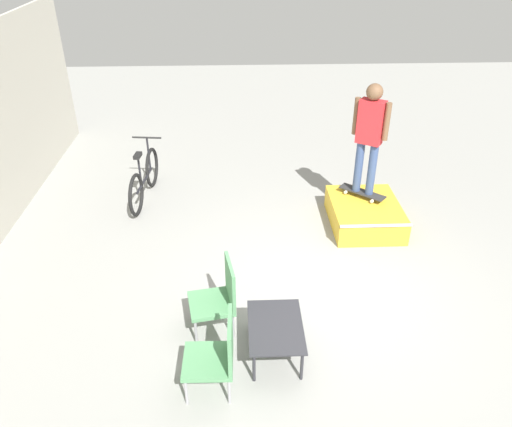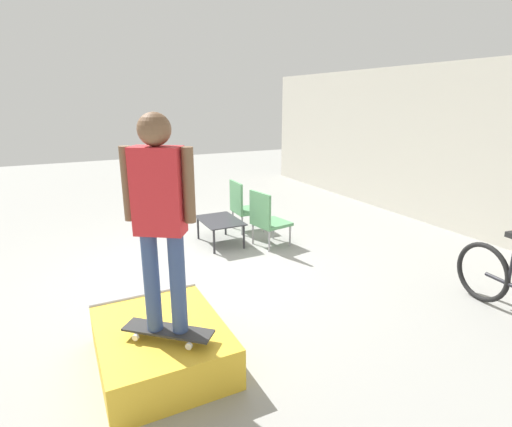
# 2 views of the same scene
# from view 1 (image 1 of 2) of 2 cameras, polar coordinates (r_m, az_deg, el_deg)

# --- Properties ---
(ground_plane) EXTENTS (24.00, 24.00, 0.00)m
(ground_plane) POSITION_cam_1_polar(r_m,az_deg,el_deg) (6.82, 7.52, -9.20)
(ground_plane) COLOR gray
(skate_ramp_box) EXTENTS (1.35, 1.08, 0.41)m
(skate_ramp_box) POSITION_cam_1_polar(r_m,az_deg,el_deg) (8.29, 12.31, -0.07)
(skate_ramp_box) COLOR gold
(skate_ramp_box) RESTS_ON ground_plane
(skateboard_on_ramp) EXTENTS (0.66, 0.72, 0.07)m
(skateboard_on_ramp) POSITION_cam_1_polar(r_m,az_deg,el_deg) (8.35, 12.04, 2.39)
(skateboard_on_ramp) COLOR #2D2D2D
(skateboard_on_ramp) RESTS_ON skate_ramp_box
(person_skater) EXTENTS (0.38, 0.49, 1.78)m
(person_skater) POSITION_cam_1_polar(r_m,az_deg,el_deg) (7.91, 12.88, 9.22)
(person_skater) COLOR #384C7A
(person_skater) RESTS_ON skateboard_on_ramp
(coffee_table) EXTENTS (0.88, 0.61, 0.42)m
(coffee_table) POSITION_cam_1_polar(r_m,az_deg,el_deg) (5.75, 2.25, -13.04)
(coffee_table) COLOR #2D2D33
(coffee_table) RESTS_ON ground_plane
(patio_chair_left) EXTENTS (0.53, 0.53, 0.93)m
(patio_chair_left) POSITION_cam_1_polar(r_m,az_deg,el_deg) (5.34, -4.44, -15.63)
(patio_chair_left) COLOR #99999E
(patio_chair_left) RESTS_ON ground_plane
(patio_chair_right) EXTENTS (0.60, 0.60, 0.93)m
(patio_chair_right) POSITION_cam_1_polar(r_m,az_deg,el_deg) (6.01, -4.23, -9.30)
(patio_chair_right) COLOR #99999E
(patio_chair_right) RESTS_ON ground_plane
(bicycle) EXTENTS (1.78, 0.52, 1.01)m
(bicycle) POSITION_cam_1_polar(r_m,az_deg,el_deg) (8.99, -12.64, 3.85)
(bicycle) COLOR black
(bicycle) RESTS_ON ground_plane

